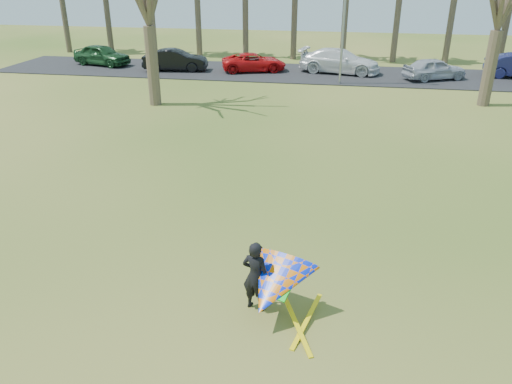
% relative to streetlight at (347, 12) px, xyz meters
% --- Properties ---
extents(ground, '(100.00, 100.00, 0.00)m').
position_rel_streetlight_xyz_m(ground, '(-2.16, -22.00, -4.46)').
color(ground, '#255312').
rests_on(ground, ground).
extents(parking_strip, '(46.00, 7.00, 0.06)m').
position_rel_streetlight_xyz_m(parking_strip, '(-2.16, 3.00, -4.43)').
color(parking_strip, black).
rests_on(parking_strip, ground).
extents(streetlight, '(2.28, 0.18, 8.00)m').
position_rel_streetlight_xyz_m(streetlight, '(0.00, 0.00, 0.00)').
color(streetlight, gray).
rests_on(streetlight, ground).
extents(car_0, '(4.84, 2.94, 1.54)m').
position_rel_streetlight_xyz_m(car_0, '(-18.28, 3.36, -3.63)').
color(car_0, '#1C4722').
rests_on(car_0, parking_strip).
extents(car_1, '(4.78, 2.21, 1.52)m').
position_rel_streetlight_xyz_m(car_1, '(-12.03, 2.23, -3.65)').
color(car_1, black).
rests_on(car_1, parking_strip).
extents(car_2, '(5.04, 3.40, 1.28)m').
position_rel_streetlight_xyz_m(car_2, '(-6.38, 3.00, -3.76)').
color(car_2, red).
rests_on(car_2, parking_strip).
extents(car_3, '(6.02, 3.34, 1.65)m').
position_rel_streetlight_xyz_m(car_3, '(-0.27, 3.51, -3.58)').
color(car_3, white).
rests_on(car_3, parking_strip).
extents(car_4, '(4.51, 3.30, 1.43)m').
position_rel_streetlight_xyz_m(car_4, '(6.03, 2.29, -3.69)').
color(car_4, '#AAAEB9').
rests_on(car_4, parking_strip).
extents(kite_flyer, '(2.13, 2.39, 2.02)m').
position_rel_streetlight_xyz_m(kite_flyer, '(-1.08, -24.11, -3.62)').
color(kite_flyer, black).
rests_on(kite_flyer, ground).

